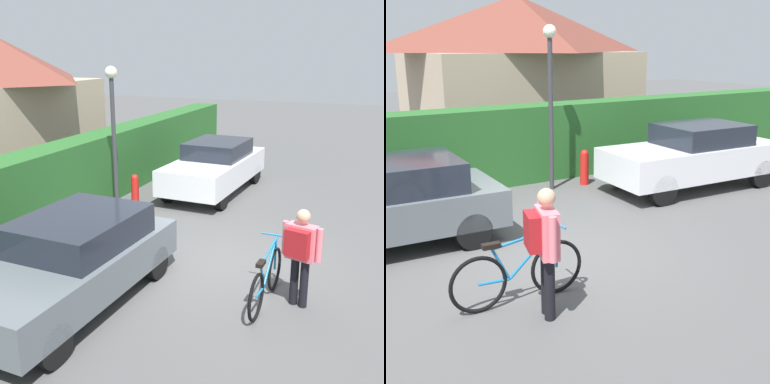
{
  "view_description": "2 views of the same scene",
  "coord_description": "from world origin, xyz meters",
  "views": [
    {
      "loc": [
        -7.98,
        -2.72,
        3.85
      ],
      "look_at": [
        -0.19,
        0.43,
        1.38
      ],
      "focal_mm": 45.19,
      "sensor_mm": 36.0,
      "label": 1
    },
    {
      "loc": [
        -3.65,
        -6.57,
        3.12
      ],
      "look_at": [
        0.48,
        0.08,
        0.87
      ],
      "focal_mm": 48.19,
      "sensor_mm": 36.0,
      "label": 2
    }
  ],
  "objects": [
    {
      "name": "house_distant",
      "position": [
        3.98,
        9.5,
        2.38
      ],
      "size": [
        7.14,
        5.39,
        4.66
      ],
      "color": "tan",
      "rests_on": "ground"
    },
    {
      "name": "street_lamp",
      "position": [
        1.71,
        3.18,
        2.33
      ],
      "size": [
        0.28,
        0.28,
        3.52
      ],
      "color": "#38383D",
      "rests_on": "ground"
    },
    {
      "name": "ground_plane",
      "position": [
        0.0,
        0.0,
        0.0
      ],
      "size": [
        60.0,
        60.0,
        0.0
      ],
      "primitive_type": "plane",
      "color": "#4F4F4F"
    },
    {
      "name": "person_rider",
      "position": [
        -1.08,
        -1.7,
        0.95
      ],
      "size": [
        0.44,
        0.63,
        1.58
      ],
      "color": "black",
      "rests_on": "ground"
    },
    {
      "name": "fire_hydrant",
      "position": [
        2.54,
        3.13,
        0.41
      ],
      "size": [
        0.2,
        0.2,
        0.81
      ],
      "color": "red",
      "rests_on": "ground"
    },
    {
      "name": "parked_car_far",
      "position": [
        4.48,
        1.62,
        0.74
      ],
      "size": [
        4.17,
        1.86,
        1.43
      ],
      "color": "silver",
      "rests_on": "ground"
    },
    {
      "name": "bicycle",
      "position": [
        -1.19,
        -1.22,
        0.4
      ],
      "size": [
        1.78,
        0.5,
        0.98
      ],
      "color": "black",
      "rests_on": "ground"
    },
    {
      "name": "hedge_row",
      "position": [
        0.0,
        4.24,
        0.88
      ],
      "size": [
        21.64,
        0.9,
        1.76
      ],
      "primitive_type": "cube",
      "color": "#275F27",
      "rests_on": "ground"
    }
  ]
}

